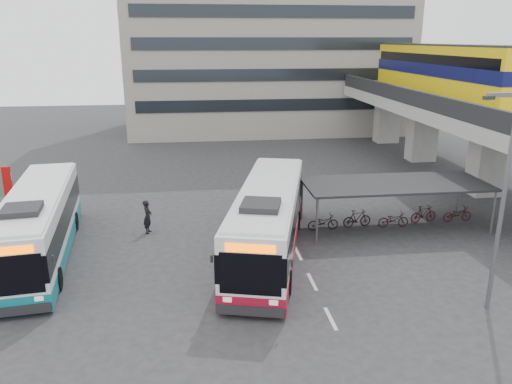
{
  "coord_description": "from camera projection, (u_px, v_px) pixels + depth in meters",
  "views": [
    {
      "loc": [
        -2.35,
        -22.03,
        10.08
      ],
      "look_at": [
        0.93,
        3.98,
        2.0
      ],
      "focal_mm": 35.0,
      "sensor_mm": 36.0,
      "label": 1
    }
  ],
  "objects": [
    {
      "name": "office_block",
      "position": [
        265.0,
        16.0,
        55.3
      ],
      "size": [
        30.0,
        15.0,
        25.0
      ],
      "primitive_type": "cube",
      "color": "gray",
      "rests_on": "ground"
    },
    {
      "name": "sign_totem_north",
      "position": [
        8.0,
        186.0,
        31.07
      ],
      "size": [
        0.55,
        0.21,
        2.52
      ],
      "rotation": [
        0.0,
        0.0,
        0.1
      ],
      "color": "#B30C0B",
      "rests_on": "ground"
    },
    {
      "name": "lamp_post",
      "position": [
        502.0,
        192.0,
        18.07
      ],
      "size": [
        1.47,
        0.33,
        8.35
      ],
      "rotation": [
        0.0,
        0.0,
        0.11
      ],
      "color": "#595B60",
      "rests_on": "ground"
    },
    {
      "name": "bus_main",
      "position": [
        268.0,
        221.0,
        23.95
      ],
      "size": [
        5.7,
        12.59,
        3.64
      ],
      "rotation": [
        0.0,
        0.0,
        -0.26
      ],
      "color": "white",
      "rests_on": "ground"
    },
    {
      "name": "pedestrian",
      "position": [
        148.0,
        217.0,
        26.79
      ],
      "size": [
        0.53,
        0.72,
        1.84
      ],
      "primitive_type": "imported",
      "rotation": [
        0.0,
        0.0,
        1.44
      ],
      "color": "black",
      "rests_on": "ground"
    },
    {
      "name": "bus_teal",
      "position": [
        39.0,
        225.0,
        23.66
      ],
      "size": [
        3.88,
        12.03,
        3.49
      ],
      "rotation": [
        0.0,
        0.0,
        0.11
      ],
      "color": "white",
      "rests_on": "ground"
    },
    {
      "name": "ground",
      "position": [
        247.0,
        256.0,
        24.13
      ],
      "size": [
        120.0,
        120.0,
        0.0
      ],
      "primitive_type": "plane",
      "color": "#28282B",
      "rests_on": "ground"
    },
    {
      "name": "viaduct",
      "position": [
        452.0,
        92.0,
        37.42
      ],
      "size": [
        8.0,
        32.0,
        9.68
      ],
      "color": "gray",
      "rests_on": "ground"
    },
    {
      "name": "road_markings",
      "position": [
        312.0,
        282.0,
        21.59
      ],
      "size": [
        0.15,
        7.6,
        0.01
      ],
      "color": "beige",
      "rests_on": "ground"
    },
    {
      "name": "bike_shelter",
      "position": [
        394.0,
        200.0,
        27.55
      ],
      "size": [
        10.0,
        4.0,
        2.54
      ],
      "color": "#595B60",
      "rests_on": "ground"
    }
  ]
}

